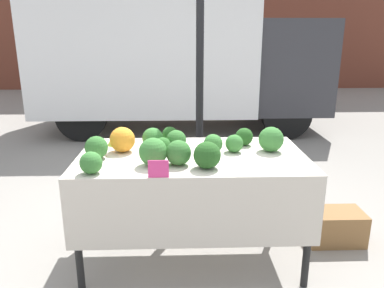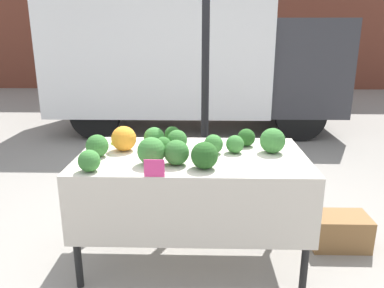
{
  "view_description": "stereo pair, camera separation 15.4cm",
  "coord_description": "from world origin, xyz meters",
  "px_view_note": "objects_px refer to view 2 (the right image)",
  "views": [
    {
      "loc": [
        -0.09,
        -2.59,
        1.69
      ],
      "look_at": [
        0.0,
        0.0,
        0.92
      ],
      "focal_mm": 35.0,
      "sensor_mm": 36.0,
      "label": 1
    },
    {
      "loc": [
        0.07,
        -2.59,
        1.69
      ],
      "look_at": [
        0.0,
        0.0,
        0.92
      ],
      "focal_mm": 35.0,
      "sensor_mm": 36.0,
      "label": 2
    }
  ],
  "objects_px": {
    "parked_truck": "(187,53)",
    "orange_cauliflower": "(124,139)",
    "price_sign": "(154,168)",
    "produce_crate": "(339,231)"
  },
  "relations": [
    {
      "from": "price_sign",
      "to": "parked_truck",
      "type": "bearing_deg",
      "value": 89.79
    },
    {
      "from": "orange_cauliflower",
      "to": "price_sign",
      "type": "xyz_separation_m",
      "value": [
        0.29,
        -0.53,
        -0.04
      ]
    },
    {
      "from": "parked_truck",
      "to": "orange_cauliflower",
      "type": "height_order",
      "value": "parked_truck"
    },
    {
      "from": "price_sign",
      "to": "produce_crate",
      "type": "relative_size",
      "value": 0.28
    },
    {
      "from": "produce_crate",
      "to": "orange_cauliflower",
      "type": "bearing_deg",
      "value": -177.02
    },
    {
      "from": "parked_truck",
      "to": "orange_cauliflower",
      "type": "relative_size",
      "value": 26.36
    },
    {
      "from": "orange_cauliflower",
      "to": "parked_truck",
      "type": "bearing_deg",
      "value": 85.75
    },
    {
      "from": "price_sign",
      "to": "produce_crate",
      "type": "bearing_deg",
      "value": 23.55
    },
    {
      "from": "parked_truck",
      "to": "price_sign",
      "type": "bearing_deg",
      "value": -90.21
    },
    {
      "from": "price_sign",
      "to": "produce_crate",
      "type": "distance_m",
      "value": 1.72
    }
  ]
}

